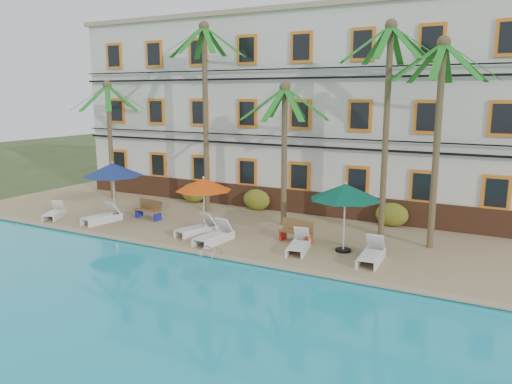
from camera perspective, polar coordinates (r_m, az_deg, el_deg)
The scene contains 25 objects.
ground at distance 20.52m, azimuth -6.78°, elevation -6.63°, with size 100.00×100.00×0.00m, color #384C23.
pool_deck at distance 24.59m, azimuth -0.11°, elevation -3.26°, with size 30.00×12.00×0.25m, color tan.
swimming_pool at distance 15.66m, azimuth -21.94°, elevation -12.76°, with size 26.00×12.00×0.20m, color #1BB2CE.
pool_coping at distance 19.75m, azimuth -8.30°, elevation -6.54°, with size 30.00×0.35×0.06m, color tan.
hotel_building at distance 28.32m, azimuth 4.72°, elevation 9.34°, with size 25.40×6.44×10.22m.
palm_a at distance 29.82m, azimuth -16.42°, elevation 7.60°, with size 4.14×4.14×6.75m.
palm_b at distance 25.42m, azimuth -5.83°, elevation 11.01°, with size 4.14×4.14×9.48m.
palm_c at distance 22.64m, azimuth 3.27°, elevation 6.74°, with size 4.14×4.14×6.54m.
palm_d at distance 21.39m, azimuth 14.78°, elevation 9.87°, with size 4.14×4.14×8.92m.
palm_e at distance 20.23m, azimuth 20.16°, elevation 8.18°, with size 4.14×4.14×8.10m.
shrub_left at distance 28.24m, azimuth -7.17°, elevation -0.06°, with size 1.50×0.90×1.10m, color #275418.
shrub_mid at distance 26.16m, azimuth 0.08°, elevation -0.87°, with size 1.50×0.90×1.10m, color #275418.
shrub_right at distance 23.75m, azimuth 15.27°, elevation -2.50°, with size 1.50×0.90×1.10m, color #275418.
umbrella_blue at distance 24.83m, azimuth -16.05°, elevation 2.44°, with size 2.84×2.84×2.83m.
umbrella_red at distance 21.79m, azimuth -6.01°, elevation 0.84°, with size 2.48×2.48×2.48m.
umbrella_green at distance 19.17m, azimuth 10.16°, elevation -0.02°, with size 2.74×2.74×2.73m.
lounger_a at distance 26.47m, azimuth -22.03°, elevation -2.20°, with size 1.32×1.75×0.79m.
lounger_b at distance 24.74m, azimuth -17.13°, elevation -2.68°, with size 0.98×2.00×0.91m.
lounger_c at distance 21.72m, azimuth -6.73°, elevation -4.13°, with size 1.22×2.05×0.91m.
lounger_d at distance 20.54m, azimuth -4.76°, elevation -4.96°, with size 0.89×2.04×0.94m.
lounger_e at distance 19.43m, azimuth 4.91°, elevation -5.98°, with size 1.01×1.92×0.86m.
lounger_f at distance 18.63m, azimuth 13.07°, elevation -6.92°, with size 0.82×2.00×0.93m.
bench_left at distance 24.86m, azimuth -12.11°, elevation -1.95°, with size 1.55×0.66×0.93m.
bench_right at distance 20.55m, azimuth 4.70°, elevation -4.47°, with size 1.56×0.76×0.93m.
pool_ladder at distance 18.93m, azimuth -5.10°, elevation -7.34°, with size 0.54×0.74×0.74m.
Camera 1 is at (11.27, -15.99, 6.22)m, focal length 35.00 mm.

